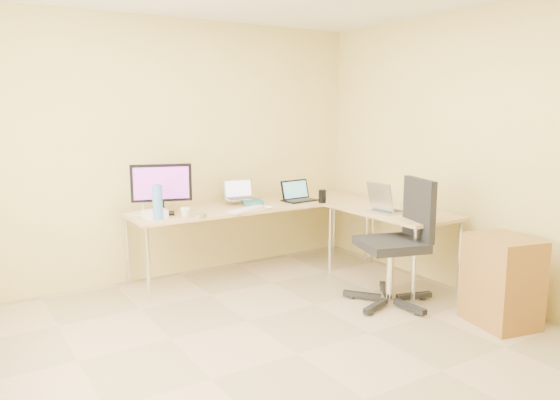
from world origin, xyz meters
TOP-DOWN VIEW (x-y plane):
  - floor at (0.00, 0.00)m, footprint 4.50×4.50m
  - wall_back at (0.00, 2.25)m, footprint 4.50×0.00m
  - wall_right at (2.10, 0.00)m, footprint 0.00×4.50m
  - desk_main at (0.72, 1.85)m, footprint 2.65×0.70m
  - desk_return at (1.70, 0.85)m, footprint 0.70×1.30m
  - monitor at (-0.29, 1.85)m, footprint 0.59×0.35m
  - book_stack at (0.68, 1.84)m, footprint 0.28×0.32m
  - laptop_center at (0.60, 1.95)m, footprint 0.36×0.29m
  - laptop_black at (1.22, 1.77)m, footprint 0.37×0.29m
  - keyboard at (0.48, 1.59)m, footprint 0.48×0.29m
  - mouse at (0.70, 1.55)m, footprint 0.11×0.09m
  - mug at (-0.15, 1.62)m, footprint 0.10×0.10m
  - cd_stack at (-0.03, 1.55)m, footprint 0.17×0.17m
  - water_bottle at (-0.40, 1.65)m, footprint 0.09×0.09m
  - papers at (-0.40, 1.96)m, footprint 0.38×0.42m
  - white_box at (-0.40, 1.73)m, footprint 0.21×0.16m
  - desk_fan at (-0.40, 2.05)m, footprint 0.31×0.31m
  - black_cup at (1.37, 1.55)m, footprint 0.10×0.10m
  - laptop_return at (1.58, 0.79)m, footprint 0.39×0.32m
  - office_chair at (1.26, 0.40)m, footprint 0.84×0.84m
  - cabinet at (1.69, -0.42)m, footprint 0.52×0.60m

SIDE VIEW (x-z plane):
  - floor at x=0.00m, z-range 0.00..0.00m
  - cabinet at x=1.69m, z-range 0.00..0.72m
  - desk_main at x=0.72m, z-range 0.00..0.73m
  - desk_return at x=1.70m, z-range 0.00..0.73m
  - office_chair at x=1.26m, z-range -0.06..1.06m
  - papers at x=-0.40m, z-range 0.73..0.74m
  - keyboard at x=0.48m, z-range 0.73..0.75m
  - cd_stack at x=-0.03m, z-range 0.73..0.76m
  - mouse at x=0.70m, z-range 0.73..0.76m
  - book_stack at x=0.68m, z-range 0.73..0.77m
  - white_box at x=-0.40m, z-range 0.73..0.80m
  - mug at x=-0.15m, z-range 0.73..0.82m
  - black_cup at x=1.37m, z-range 0.73..0.87m
  - laptop_black at x=1.22m, z-range 0.73..0.95m
  - laptop_return at x=1.58m, z-range 0.73..0.97m
  - laptop_center at x=0.60m, z-range 0.77..0.98m
  - desk_fan at x=-0.40m, z-range 0.73..1.04m
  - water_bottle at x=-0.40m, z-range 0.73..1.05m
  - monitor at x=-0.29m, z-range 0.73..1.21m
  - wall_back at x=0.00m, z-range -0.95..3.55m
  - wall_right at x=2.10m, z-range -0.95..3.55m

